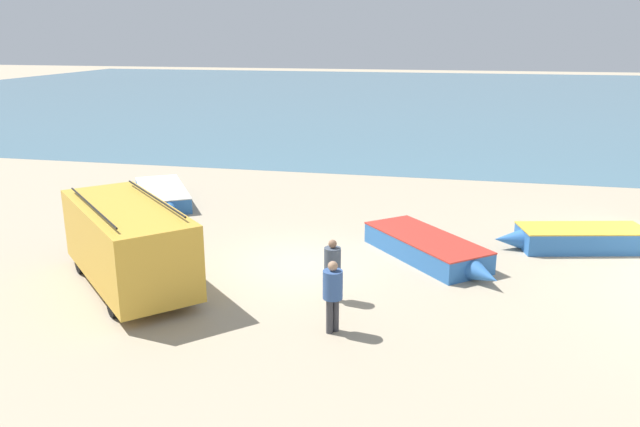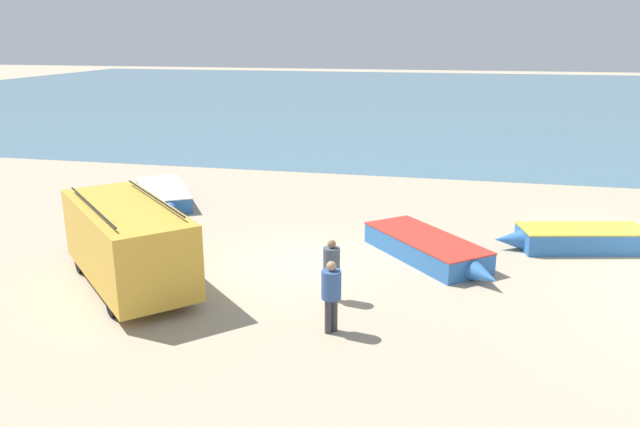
{
  "view_description": "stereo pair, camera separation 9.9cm",
  "coord_description": "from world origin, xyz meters",
  "px_view_note": "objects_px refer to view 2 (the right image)",
  "views": [
    {
      "loc": [
        4.21,
        -16.44,
        6.45
      ],
      "look_at": [
        0.18,
        1.89,
        1.0
      ],
      "focal_mm": 35.0,
      "sensor_mm": 36.0,
      "label": 1
    },
    {
      "loc": [
        4.31,
        -16.42,
        6.45
      ],
      "look_at": [
        0.18,
        1.89,
        1.0
      ],
      "focal_mm": 35.0,
      "sensor_mm": 36.0,
      "label": 2
    }
  ],
  "objects_px": {
    "fishing_rowboat_2": "(164,195)",
    "fisherman_0": "(332,264)",
    "fishing_rowboat_1": "(577,239)",
    "fisherman_1": "(331,290)",
    "parked_van": "(127,241)",
    "fishing_rowboat_0": "(429,248)"
  },
  "relations": [
    {
      "from": "fishing_rowboat_2",
      "to": "fisherman_0",
      "type": "height_order",
      "value": "fisherman_0"
    },
    {
      "from": "fishing_rowboat_1",
      "to": "fisherman_1",
      "type": "xyz_separation_m",
      "value": [
        -6.27,
        -7.11,
        0.67
      ]
    },
    {
      "from": "fisherman_0",
      "to": "fisherman_1",
      "type": "distance_m",
      "value": 1.73
    },
    {
      "from": "fishing_rowboat_2",
      "to": "fisherman_0",
      "type": "xyz_separation_m",
      "value": [
        8.34,
        -7.69,
        0.65
      ]
    },
    {
      "from": "fisherman_1",
      "to": "fisherman_0",
      "type": "bearing_deg",
      "value": -38.05
    },
    {
      "from": "parked_van",
      "to": "fisherman_1",
      "type": "relative_size",
      "value": 3.13
    },
    {
      "from": "parked_van",
      "to": "fishing_rowboat_2",
      "type": "xyz_separation_m",
      "value": [
        -2.92,
        7.88,
        -0.91
      ]
    },
    {
      "from": "fishing_rowboat_0",
      "to": "fisherman_0",
      "type": "bearing_deg",
      "value": -72.66
    },
    {
      "from": "fishing_rowboat_0",
      "to": "fisherman_0",
      "type": "height_order",
      "value": "fisherman_0"
    },
    {
      "from": "fishing_rowboat_1",
      "to": "parked_van",
      "type": "bearing_deg",
      "value": 11.78
    },
    {
      "from": "parked_van",
      "to": "fishing_rowboat_0",
      "type": "relative_size",
      "value": 1.15
    },
    {
      "from": "fisherman_1",
      "to": "fishing_rowboat_2",
      "type": "bearing_deg",
      "value": -6.72
    },
    {
      "from": "fishing_rowboat_2",
      "to": "fisherman_0",
      "type": "relative_size",
      "value": 3.15
    },
    {
      "from": "fisherman_1",
      "to": "parked_van",
      "type": "bearing_deg",
      "value": 25.85
    },
    {
      "from": "parked_van",
      "to": "fishing_rowboat_1",
      "type": "bearing_deg",
      "value": -110.43
    },
    {
      "from": "parked_van",
      "to": "fisherman_0",
      "type": "xyz_separation_m",
      "value": [
        5.42,
        0.19,
        -0.26
      ]
    },
    {
      "from": "fisherman_0",
      "to": "fisherman_1",
      "type": "xyz_separation_m",
      "value": [
        0.34,
        -1.7,
        0.05
      ]
    },
    {
      "from": "fishing_rowboat_2",
      "to": "fishing_rowboat_0",
      "type": "bearing_deg",
      "value": 36.13
    },
    {
      "from": "fisherman_0",
      "to": "parked_van",
      "type": "bearing_deg",
      "value": -53.47
    },
    {
      "from": "fishing_rowboat_0",
      "to": "fishing_rowboat_1",
      "type": "height_order",
      "value": "fishing_rowboat_1"
    },
    {
      "from": "fishing_rowboat_0",
      "to": "fishing_rowboat_1",
      "type": "distance_m",
      "value": 4.79
    },
    {
      "from": "fisherman_0",
      "to": "fishing_rowboat_0",
      "type": "bearing_deg",
      "value": -177.37
    }
  ]
}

